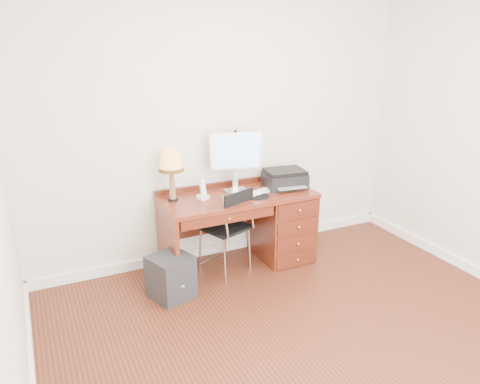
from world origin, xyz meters
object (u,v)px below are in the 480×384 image
phone (203,193)px  equipment_box (171,277)px  monitor (235,154)px  chair (227,223)px  leg_lamp (171,164)px  printer (285,178)px  desk (266,221)px

phone → equipment_box: 0.83m
monitor → equipment_box: 1.32m
monitor → chair: monitor is taller
monitor → leg_lamp: size_ratio=1.22×
monitor → equipment_box: size_ratio=1.51×
phone → chair: bearing=-52.6°
printer → chair: 0.78m
chair → equipment_box: 0.74m
desk → monitor: monitor is taller
leg_lamp → phone: (0.27, -0.09, -0.30)m
phone → chair: (0.19, -0.14, -0.28)m
printer → chair: bearing=-162.4°
desk → leg_lamp: 1.18m
printer → equipment_box: printer is taller
leg_lamp → phone: size_ratio=2.53×
monitor → phone: size_ratio=3.08×
chair → equipment_box: bearing=176.3°
monitor → equipment_box: (-0.83, -0.44, -0.93)m
monitor → phone: bearing=-152.3°
printer → phone: bearing=-173.4°
desk → monitor: 0.78m
desk → chair: size_ratio=1.74×
monitor → desk: bearing=-11.3°
monitor → equipment_box: bearing=-139.6°
phone → chair: 0.37m
leg_lamp → equipment_box: leg_lamp is taller
desk → phone: (-0.68, 0.03, 0.39)m
phone → monitor: bearing=-1.4°
phone → equipment_box: bearing=-159.8°
monitor → printer: bearing=0.6°
phone → equipment_box: size_ratio=0.49×
desk → chair: (-0.49, -0.11, 0.11)m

